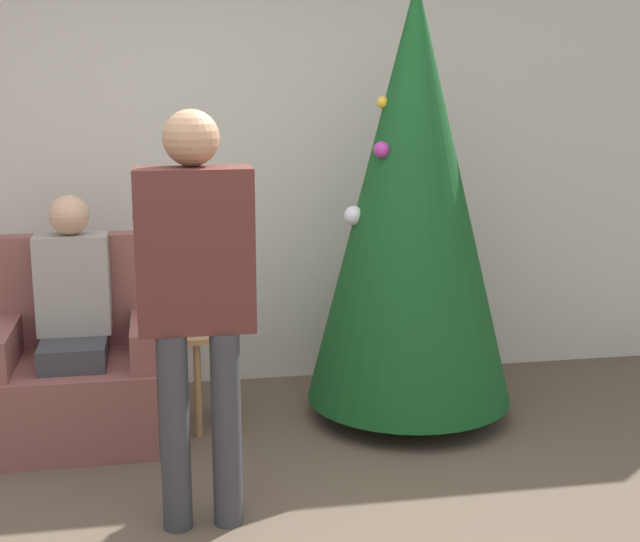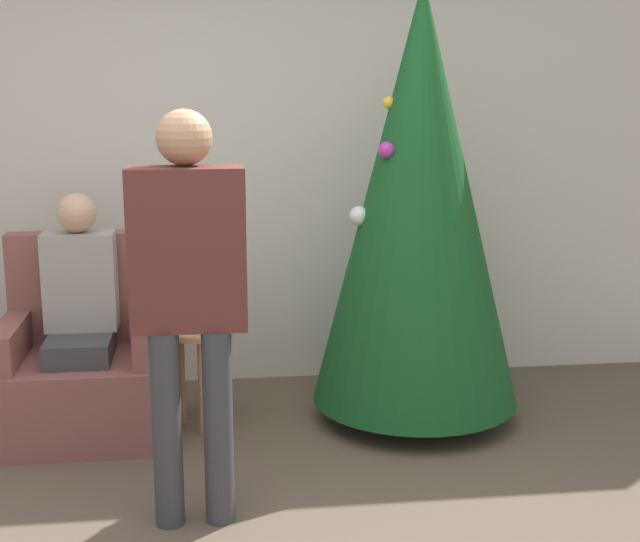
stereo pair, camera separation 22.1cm
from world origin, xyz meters
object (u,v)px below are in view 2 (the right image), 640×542
object	(u,v)px
person_seated	(80,306)
person_standing	(189,279)
armchair	(85,368)
side_stool	(201,349)
christmas_tree	(419,197)

from	to	relation	value
person_seated	person_standing	xyz separation A→B (m)	(0.57, -0.98, 0.34)
armchair	side_stool	distance (m)	0.61
person_standing	side_stool	distance (m)	1.16
armchair	side_stool	world-z (taller)	armchair
person_standing	side_stool	xyz separation A→B (m)	(0.03, 1.00, -0.60)
person_seated	person_standing	size ratio (longest dim) A/B	0.73
person_seated	person_standing	bearing A→B (deg)	-59.85
armchair	person_seated	size ratio (longest dim) A/B	0.81
armchair	side_stool	size ratio (longest dim) A/B	1.90
christmas_tree	person_seated	world-z (taller)	christmas_tree
person_seated	armchair	bearing A→B (deg)	90.00
christmas_tree	armchair	size ratio (longest dim) A/B	2.28
christmas_tree	person_seated	size ratio (longest dim) A/B	1.85
armchair	person_seated	distance (m)	0.34
christmas_tree	side_stool	distance (m)	1.38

